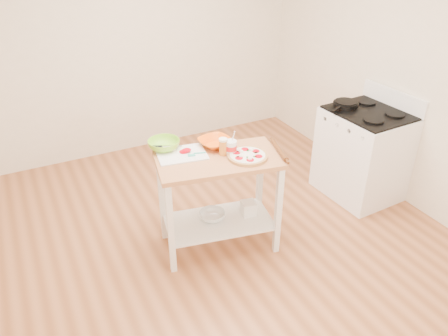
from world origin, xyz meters
name	(u,v)px	position (x,y,z in m)	size (l,w,h in m)	color
room_shell	(226,104)	(0.00, 0.00, 1.35)	(4.04, 4.54, 2.74)	#AC683F
prep_island	(219,185)	(-0.08, -0.01, 0.64)	(1.11, 0.74, 0.90)	#BE7E4E
gas_stove	(362,153)	(1.66, 0.10, 0.47)	(0.71, 0.82, 1.11)	white
skillet	(345,104)	(1.52, 0.31, 0.97)	(0.39, 0.25, 0.03)	black
pizza	(247,156)	(0.14, -0.11, 0.92)	(0.33, 0.33, 0.05)	tan
cutting_board	(181,154)	(-0.33, 0.18, 0.91)	(0.44, 0.36, 0.04)	white
spatula	(196,154)	(-0.23, 0.11, 0.92)	(0.16, 0.05, 0.01)	#35B49E
knife	(162,146)	(-0.43, 0.36, 0.92)	(0.26, 0.12, 0.01)	silver
orange_bowl	(215,143)	(-0.01, 0.20, 0.93)	(0.27, 0.27, 0.07)	#FF640D
green_bowl	(164,145)	(-0.42, 0.34, 0.94)	(0.27, 0.27, 0.08)	#8AD531
beer_pint	(223,147)	(-0.02, 0.03, 0.97)	(0.07, 0.07, 0.14)	orange
yogurt_tub	(231,147)	(0.05, 0.01, 0.96)	(0.10, 0.10, 0.21)	white
rolling_pin	(279,150)	(0.42, -0.16, 0.92)	(0.04, 0.04, 0.35)	brown
shelf_glass_bowl	(212,216)	(-0.12, 0.04, 0.30)	(0.23, 0.23, 0.07)	silver
shelf_bin	(248,208)	(0.21, -0.03, 0.32)	(0.12, 0.12, 0.12)	white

